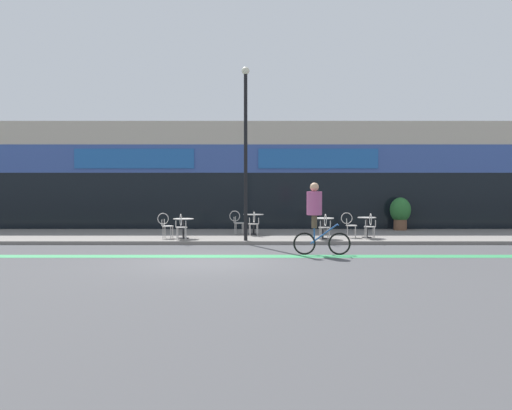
# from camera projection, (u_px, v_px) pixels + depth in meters

# --- Properties ---
(ground_plane) EXTENTS (120.00, 120.00, 0.00)m
(ground_plane) POSITION_uv_depth(u_px,v_px,m) (209.00, 263.00, 15.55)
(ground_plane) COLOR #424244
(sidewalk_slab) EXTENTS (40.00, 5.50, 0.12)m
(sidewalk_slab) POSITION_uv_depth(u_px,v_px,m) (225.00, 236.00, 22.79)
(sidewalk_slab) COLOR slate
(sidewalk_slab) RESTS_ON ground
(storefront_facade) EXTENTS (40.00, 4.06, 4.72)m
(storefront_facade) POSITION_uv_depth(u_px,v_px,m) (230.00, 177.00, 27.42)
(storefront_facade) COLOR #B2A899
(storefront_facade) RESTS_ON ground
(bike_lane_stripe) EXTENTS (36.00, 0.70, 0.01)m
(bike_lane_stripe) POSITION_uv_depth(u_px,v_px,m) (213.00, 256.00, 16.88)
(bike_lane_stripe) COLOR #2D844C
(bike_lane_stripe) RESTS_ON ground
(bistro_table_0) EXTENTS (0.72, 0.72, 0.71)m
(bistro_table_0) POSITION_uv_depth(u_px,v_px,m) (185.00, 224.00, 21.09)
(bistro_table_0) COLOR black
(bistro_table_0) RESTS_ON sidewalk_slab
(bistro_table_1) EXTENTS (0.77, 0.77, 0.77)m
(bistro_table_1) POSITION_uv_depth(u_px,v_px,m) (255.00, 220.00, 22.81)
(bistro_table_1) COLOR black
(bistro_table_1) RESTS_ON sidewalk_slab
(bistro_table_2) EXTENTS (0.79, 0.79, 0.73)m
(bistro_table_2) POSITION_uv_depth(u_px,v_px,m) (325.00, 224.00, 20.98)
(bistro_table_2) COLOR black
(bistro_table_2) RESTS_ON sidewalk_slab
(bistro_table_3) EXTENTS (0.66, 0.66, 0.73)m
(bistro_table_3) POSITION_uv_depth(u_px,v_px,m) (369.00, 223.00, 21.37)
(bistro_table_3) COLOR black
(bistro_table_3) RESTS_ON sidewalk_slab
(cafe_chair_0_near) EXTENTS (0.40, 0.58, 0.90)m
(cafe_chair_0_near) POSITION_uv_depth(u_px,v_px,m) (183.00, 225.00, 20.47)
(cafe_chair_0_near) COLOR #B7B2AD
(cafe_chair_0_near) RESTS_ON sidewalk_slab
(cafe_chair_0_side) EXTENTS (0.59, 0.44, 0.90)m
(cafe_chair_0_side) POSITION_uv_depth(u_px,v_px,m) (168.00, 224.00, 21.10)
(cafe_chair_0_side) COLOR #B7B2AD
(cafe_chair_0_side) RESTS_ON sidewalk_slab
(cafe_chair_1_near) EXTENTS (0.45, 0.60, 0.90)m
(cafe_chair_1_near) POSITION_uv_depth(u_px,v_px,m) (256.00, 222.00, 22.19)
(cafe_chair_1_near) COLOR #B7B2AD
(cafe_chair_1_near) RESTS_ON sidewalk_slab
(cafe_chair_1_side) EXTENTS (0.60, 0.45, 0.90)m
(cafe_chair_1_side) POSITION_uv_depth(u_px,v_px,m) (239.00, 221.00, 22.83)
(cafe_chair_1_side) COLOR #B7B2AD
(cafe_chair_1_side) RESTS_ON sidewalk_slab
(cafe_chair_2_near) EXTENTS (0.42, 0.58, 0.90)m
(cafe_chair_2_near) POSITION_uv_depth(u_px,v_px,m) (327.00, 225.00, 20.35)
(cafe_chair_2_near) COLOR #B7B2AD
(cafe_chair_2_near) RESTS_ON sidewalk_slab
(cafe_chair_3_near) EXTENTS (0.41, 0.58, 0.90)m
(cafe_chair_3_near) POSITION_uv_depth(u_px,v_px,m) (372.00, 224.00, 20.75)
(cafe_chair_3_near) COLOR #B7B2AD
(cafe_chair_3_near) RESTS_ON sidewalk_slab
(cafe_chair_3_side) EXTENTS (0.60, 0.45, 0.90)m
(cafe_chair_3_side) POSITION_uv_depth(u_px,v_px,m) (351.00, 223.00, 21.38)
(cafe_chair_3_side) COLOR #B7B2AD
(cafe_chair_3_side) RESTS_ON sidewalk_slab
(planter_pot) EXTENTS (0.87, 0.87, 1.36)m
(planter_pot) POSITION_uv_depth(u_px,v_px,m) (402.00, 212.00, 24.89)
(planter_pot) COLOR brown
(planter_pot) RESTS_ON sidewalk_slab
(lamp_post) EXTENTS (0.26, 0.26, 5.86)m
(lamp_post) POSITION_uv_depth(u_px,v_px,m) (248.00, 142.00, 20.20)
(lamp_post) COLOR black
(lamp_post) RESTS_ON sidewalk_slab
(cyclist_0) EXTENTS (1.65, 0.50, 2.08)m
(cyclist_0) POSITION_uv_depth(u_px,v_px,m) (318.00, 212.00, 17.20)
(cyclist_0) COLOR black
(cyclist_0) RESTS_ON ground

